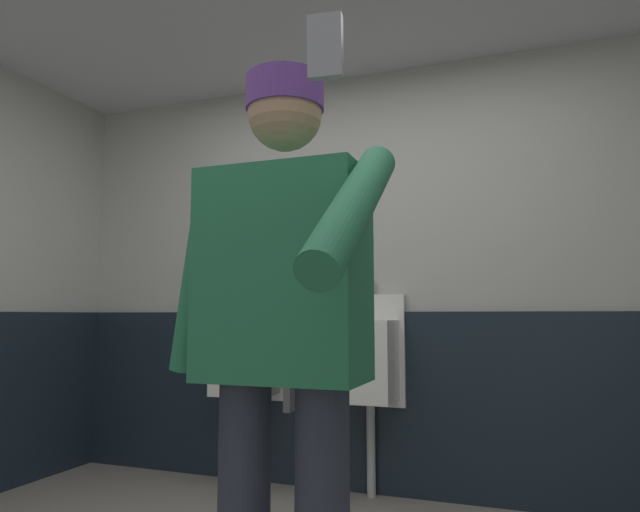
% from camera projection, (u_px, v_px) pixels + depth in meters
% --- Properties ---
extents(wall_back, '(4.79, 0.12, 2.54)m').
position_uv_depth(wall_back, '(379.00, 276.00, 3.43)').
color(wall_back, '#B2B2AD').
rests_on(wall_back, ground_plane).
extents(wainscot_band_back, '(4.19, 0.03, 1.05)m').
position_uv_depth(wainscot_band_back, '(377.00, 401.00, 3.28)').
color(wainscot_band_back, '#19232D').
rests_on(wainscot_band_back, ground_plane).
extents(urinal_left, '(0.40, 0.34, 1.24)m').
position_uv_depth(urinal_left, '(248.00, 356.00, 3.44)').
color(urinal_left, white).
rests_on(urinal_left, ground_plane).
extents(urinal_middle, '(0.40, 0.34, 1.24)m').
position_uv_depth(urinal_middle, '(366.00, 359.00, 3.18)').
color(urinal_middle, white).
rests_on(urinal_middle, ground_plane).
extents(privacy_divider_panel, '(0.04, 0.40, 0.90)m').
position_uv_depth(privacy_divider_panel, '(301.00, 329.00, 3.26)').
color(privacy_divider_panel, '#4C4C51').
extents(person, '(0.65, 0.60, 1.69)m').
position_uv_depth(person, '(282.00, 330.00, 1.48)').
color(person, '#2D3342').
rests_on(person, ground_plane).
extents(cell_phone, '(0.06, 0.03, 0.11)m').
position_uv_depth(cell_phone, '(325.00, 47.00, 0.96)').
color(cell_phone, '#A5A8B2').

